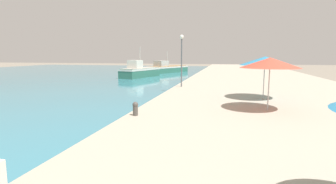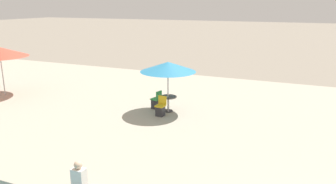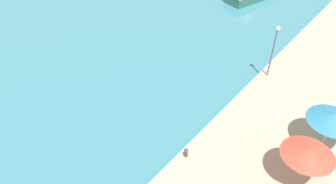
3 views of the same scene
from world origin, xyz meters
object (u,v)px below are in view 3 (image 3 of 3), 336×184
(mooring_bollard, at_px, (186,152))
(cafe_umbrella_white, at_px, (308,152))
(lamppost, at_px, (275,43))
(cafe_umbrella_striped, at_px, (334,118))

(mooring_bollard, bearing_deg, cafe_umbrella_white, 23.32)
(mooring_bollard, bearing_deg, lamppost, 89.16)
(cafe_umbrella_white, xyz_separation_m, cafe_umbrella_striped, (0.22, 3.67, 0.01))
(cafe_umbrella_white, distance_m, lamppost, 10.71)
(cafe_umbrella_striped, xyz_separation_m, lamppost, (-6.29, 5.13, 0.64))
(cafe_umbrella_white, relative_size, cafe_umbrella_striped, 0.94)
(lamppost, bearing_deg, cafe_umbrella_white, -55.37)
(cafe_umbrella_striped, distance_m, lamppost, 8.14)
(cafe_umbrella_striped, height_order, mooring_bollard, cafe_umbrella_striped)
(cafe_umbrella_striped, relative_size, mooring_bollard, 4.84)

